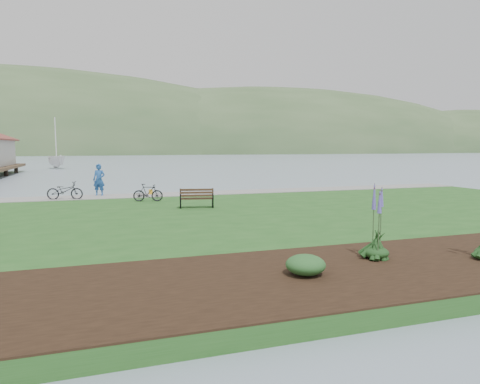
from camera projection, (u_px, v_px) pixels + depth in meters
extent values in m
plane|color=gray|center=(257.00, 217.00, 19.53)|extent=(600.00, 600.00, 0.00)
cube|color=#1F4E1B|center=(274.00, 220.00, 17.62)|extent=(34.00, 20.00, 0.40)
cube|color=gray|center=(217.00, 193.00, 26.01)|extent=(34.00, 2.20, 0.03)
cube|color=black|center=(197.00, 198.00, 19.74)|extent=(1.59, 0.81, 0.05)
cube|color=black|center=(197.00, 193.00, 19.43)|extent=(1.51, 0.44, 0.47)
cube|color=black|center=(181.00, 203.00, 19.67)|extent=(0.16, 0.52, 0.42)
cube|color=black|center=(213.00, 203.00, 19.85)|extent=(0.16, 0.52, 0.42)
imported|color=#204F96|center=(99.00, 177.00, 24.35)|extent=(0.92, 0.76, 2.16)
imported|color=black|center=(65.00, 191.00, 22.65)|extent=(1.04, 1.95, 0.97)
imported|color=black|center=(148.00, 193.00, 21.95)|extent=(0.82, 1.58, 0.91)
imported|color=silver|center=(57.00, 169.00, 61.66)|extent=(10.88, 11.00, 23.33)
cube|color=gold|center=(151.00, 192.00, 25.05)|extent=(0.26, 0.32, 0.30)
ellipsoid|color=#133614|center=(376.00, 252.00, 10.66)|extent=(0.62, 0.62, 0.31)
cone|color=#4B439D|center=(378.00, 208.00, 10.54)|extent=(0.32, 0.32, 1.92)
ellipsoid|color=#1E4C21|center=(306.00, 265.00, 9.31)|extent=(0.88, 0.88, 0.44)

